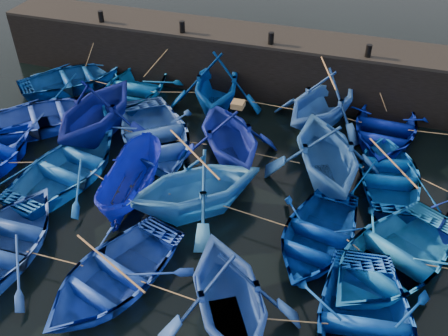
% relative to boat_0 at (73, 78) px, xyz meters
% --- Properties ---
extents(ground, '(120.00, 120.00, 0.00)m').
position_rel_boat_0_xyz_m(ground, '(8.87, -7.78, -0.49)').
color(ground, black).
rests_on(ground, ground).
extents(quay_wall, '(26.00, 2.50, 2.50)m').
position_rel_boat_0_xyz_m(quay_wall, '(8.87, 2.72, 0.76)').
color(quay_wall, black).
rests_on(quay_wall, ground).
extents(quay_top, '(26.00, 2.50, 0.12)m').
position_rel_boat_0_xyz_m(quay_top, '(8.87, 2.72, 2.07)').
color(quay_top, black).
rests_on(quay_top, quay_wall).
extents(bollard_0, '(0.24, 0.24, 0.50)m').
position_rel_boat_0_xyz_m(bollard_0, '(0.87, 1.82, 2.38)').
color(bollard_0, black).
rests_on(bollard_0, quay_top).
extents(bollard_1, '(0.24, 0.24, 0.50)m').
position_rel_boat_0_xyz_m(bollard_1, '(4.87, 1.82, 2.38)').
color(bollard_1, black).
rests_on(bollard_1, quay_top).
extents(bollard_2, '(0.24, 0.24, 0.50)m').
position_rel_boat_0_xyz_m(bollard_2, '(8.87, 1.82, 2.38)').
color(bollard_2, black).
rests_on(bollard_2, quay_top).
extents(bollard_3, '(0.24, 0.24, 0.50)m').
position_rel_boat_0_xyz_m(bollard_3, '(12.87, 1.82, 2.38)').
color(bollard_3, black).
rests_on(bollard_3, quay_top).
extents(boat_0, '(5.76, 5.79, 0.99)m').
position_rel_boat_0_xyz_m(boat_0, '(0.00, 0.00, 0.00)').
color(boat_0, navy).
rests_on(boat_0, ground).
extents(boat_1, '(3.80, 5.27, 1.09)m').
position_rel_boat_0_xyz_m(boat_1, '(3.13, -0.15, 0.05)').
color(boat_1, '#0855A5').
rests_on(boat_1, ground).
extents(boat_2, '(4.95, 5.43, 2.45)m').
position_rel_boat_0_xyz_m(boat_2, '(6.91, 0.42, 0.73)').
color(boat_2, navy).
rests_on(boat_2, ground).
extents(boat_3, '(5.54, 5.88, 2.46)m').
position_rel_boat_0_xyz_m(boat_3, '(11.51, 0.30, 0.74)').
color(boat_3, blue).
rests_on(boat_3, ground).
extents(boat_4, '(3.87, 5.27, 1.06)m').
position_rel_boat_0_xyz_m(boat_4, '(14.05, 0.16, 0.04)').
color(boat_4, '#000F7A').
rests_on(boat_4, ground).
extents(boat_6, '(6.16, 6.10, 1.05)m').
position_rel_boat_0_xyz_m(boat_6, '(0.66, -3.42, 0.03)').
color(boat_6, blue).
rests_on(boat_6, ground).
extents(boat_7, '(4.48, 5.11, 2.58)m').
position_rel_boat_0_xyz_m(boat_7, '(3.17, -3.22, 0.79)').
color(boat_7, navy).
rests_on(boat_7, ground).
extents(boat_8, '(6.41, 6.75, 1.14)m').
position_rel_boat_0_xyz_m(boat_8, '(5.66, -3.33, 0.08)').
color(boat_8, blue).
rests_on(boat_8, ground).
extents(boat_9, '(5.81, 5.97, 2.39)m').
position_rel_boat_0_xyz_m(boat_9, '(8.64, -3.21, 0.70)').
color(boat_9, navy).
rests_on(boat_9, ground).
extents(boat_10, '(5.77, 6.13, 2.57)m').
position_rel_boat_0_xyz_m(boat_10, '(12.21, -3.28, 0.79)').
color(boat_10, '#2257A5').
rests_on(boat_10, ground).
extents(boat_11, '(3.88, 4.96, 0.94)m').
position_rel_boat_0_xyz_m(boat_11, '(14.41, -2.79, -0.02)').
color(boat_11, '#0344A1').
rests_on(boat_11, ground).
extents(boat_14, '(4.51, 5.68, 1.06)m').
position_rel_boat_0_xyz_m(boat_14, '(3.53, -6.02, 0.03)').
color(boat_14, blue).
rests_on(boat_14, ground).
extents(boat_15, '(1.80, 4.09, 1.54)m').
position_rel_boat_0_xyz_m(boat_15, '(6.16, -6.36, 0.28)').
color(boat_15, '#0C18A3').
rests_on(boat_15, ground).
extents(boat_16, '(5.99, 5.92, 2.39)m').
position_rel_boat_0_xyz_m(boat_16, '(8.45, -6.29, 0.70)').
color(boat_16, blue).
rests_on(boat_16, ground).
extents(boat_17, '(3.86, 4.91, 0.92)m').
position_rel_boat_0_xyz_m(boat_17, '(12.48, -6.59, -0.03)').
color(boat_17, navy).
rests_on(boat_17, ground).
extents(boat_18, '(5.90, 6.46, 1.10)m').
position_rel_boat_0_xyz_m(boat_18, '(14.67, -6.90, 0.05)').
color(boat_18, '#0F5DB4').
rests_on(boat_18, ground).
extents(boat_21, '(3.78, 5.22, 1.07)m').
position_rel_boat_0_xyz_m(boat_21, '(3.68, -9.94, 0.04)').
color(boat_21, '#1E4393').
rests_on(boat_21, ground).
extents(boat_22, '(4.66, 5.53, 0.98)m').
position_rel_boat_0_xyz_m(boat_22, '(7.32, -9.92, -0.00)').
color(boat_22, '#1A40BD').
rests_on(boat_22, ground).
extents(boat_23, '(5.47, 5.67, 2.29)m').
position_rel_boat_0_xyz_m(boat_23, '(10.76, -10.05, 0.65)').
color(boat_23, '#224CA7').
rests_on(boat_23, ground).
extents(boat_24, '(4.48, 5.77, 1.10)m').
position_rel_boat_0_xyz_m(boat_24, '(14.18, -9.69, 0.05)').
color(boat_24, '#0840B5').
rests_on(boat_24, ground).
extents(wooden_crate, '(0.43, 0.43, 0.21)m').
position_rel_boat_0_xyz_m(wooden_crate, '(8.94, -3.21, 2.01)').
color(wooden_crate, brown).
rests_on(wooden_crate, boat_9).
extents(mooring_ropes, '(18.16, 11.82, 2.10)m').
position_rel_boat_0_xyz_m(mooring_ropes, '(9.27, -2.86, 0.38)').
color(mooring_ropes, tan).
rests_on(mooring_ropes, ground).
extents(loose_oars, '(9.35, 12.29, 1.58)m').
position_rel_boat_0_xyz_m(loose_oars, '(10.42, -4.67, 1.23)').
color(loose_oars, '#99724C').
rests_on(loose_oars, ground).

